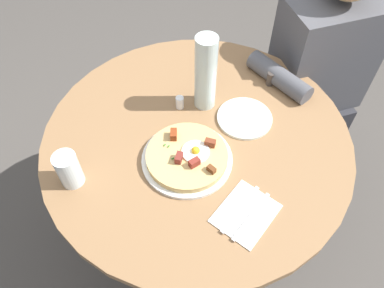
{
  "coord_description": "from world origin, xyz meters",
  "views": [
    {
      "loc": [
        0.25,
        0.72,
        1.67
      ],
      "look_at": [
        0.03,
        0.04,
        0.73
      ],
      "focal_mm": 35.28,
      "sensor_mm": 36.0,
      "label": 1
    }
  ],
  "objects_px": {
    "fork": "(240,209)",
    "water_glass": "(69,169)",
    "breakfast_pizza": "(187,156)",
    "bread_plate": "(245,118)",
    "knife": "(251,216)",
    "salt_shaker": "(180,102)",
    "pepper_shaker": "(270,79)",
    "pizza_plate": "(187,159)",
    "water_bottle": "(206,73)",
    "person_seated": "(312,90)",
    "dining_table": "(196,165)"
  },
  "relations": [
    {
      "from": "knife",
      "to": "salt_shaker",
      "type": "height_order",
      "value": "salt_shaker"
    },
    {
      "from": "breakfast_pizza",
      "to": "pepper_shaker",
      "type": "distance_m",
      "value": 0.45
    },
    {
      "from": "bread_plate",
      "to": "water_bottle",
      "type": "xyz_separation_m",
      "value": [
        0.1,
        -0.11,
        0.13
      ]
    },
    {
      "from": "bread_plate",
      "to": "water_glass",
      "type": "xyz_separation_m",
      "value": [
        0.58,
        0.07,
        0.05
      ]
    },
    {
      "from": "pizza_plate",
      "to": "breakfast_pizza",
      "type": "xyz_separation_m",
      "value": [
        -0.0,
        0.0,
        0.02
      ]
    },
    {
      "from": "bread_plate",
      "to": "pepper_shaker",
      "type": "distance_m",
      "value": 0.2
    },
    {
      "from": "fork",
      "to": "pepper_shaker",
      "type": "bearing_deg",
      "value": -157.72
    },
    {
      "from": "person_seated",
      "to": "water_bottle",
      "type": "bearing_deg",
      "value": 12.37
    },
    {
      "from": "pizza_plate",
      "to": "salt_shaker",
      "type": "distance_m",
      "value": 0.23
    },
    {
      "from": "pizza_plate",
      "to": "breakfast_pizza",
      "type": "relative_size",
      "value": 1.12
    },
    {
      "from": "person_seated",
      "to": "salt_shaker",
      "type": "xyz_separation_m",
      "value": [
        0.63,
        0.11,
        0.23
      ]
    },
    {
      "from": "person_seated",
      "to": "water_glass",
      "type": "xyz_separation_m",
      "value": [
        1.02,
        0.3,
        0.27
      ]
    },
    {
      "from": "breakfast_pizza",
      "to": "fork",
      "type": "relative_size",
      "value": 1.39
    },
    {
      "from": "knife",
      "to": "water_bottle",
      "type": "distance_m",
      "value": 0.47
    },
    {
      "from": "knife",
      "to": "dining_table",
      "type": "bearing_deg",
      "value": -114.65
    },
    {
      "from": "dining_table",
      "to": "bread_plate",
      "type": "height_order",
      "value": "bread_plate"
    },
    {
      "from": "pizza_plate",
      "to": "bread_plate",
      "type": "xyz_separation_m",
      "value": [
        -0.23,
        -0.1,
        -0.0
      ]
    },
    {
      "from": "dining_table",
      "to": "water_glass",
      "type": "height_order",
      "value": "water_glass"
    },
    {
      "from": "water_bottle",
      "to": "salt_shaker",
      "type": "distance_m",
      "value": 0.14
    },
    {
      "from": "pizza_plate",
      "to": "water_bottle",
      "type": "xyz_separation_m",
      "value": [
        -0.13,
        -0.21,
        0.13
      ]
    },
    {
      "from": "salt_shaker",
      "to": "water_glass",
      "type": "bearing_deg",
      "value": 26.05
    },
    {
      "from": "fork",
      "to": "water_bottle",
      "type": "bearing_deg",
      "value": -129.25
    },
    {
      "from": "dining_table",
      "to": "salt_shaker",
      "type": "relative_size",
      "value": 22.06
    },
    {
      "from": "bread_plate",
      "to": "salt_shaker",
      "type": "distance_m",
      "value": 0.23
    },
    {
      "from": "water_glass",
      "to": "person_seated",
      "type": "bearing_deg",
      "value": -163.57
    },
    {
      "from": "fork",
      "to": "water_glass",
      "type": "relative_size",
      "value": 1.53
    },
    {
      "from": "person_seated",
      "to": "water_bottle",
      "type": "relative_size",
      "value": 4.15
    },
    {
      "from": "salt_shaker",
      "to": "pizza_plate",
      "type": "bearing_deg",
      "value": 78.97
    },
    {
      "from": "water_bottle",
      "to": "pepper_shaker",
      "type": "distance_m",
      "value": 0.28
    },
    {
      "from": "person_seated",
      "to": "water_bottle",
      "type": "height_order",
      "value": "person_seated"
    },
    {
      "from": "dining_table",
      "to": "knife",
      "type": "bearing_deg",
      "value": 99.47
    },
    {
      "from": "salt_shaker",
      "to": "water_bottle",
      "type": "bearing_deg",
      "value": 174.58
    },
    {
      "from": "bread_plate",
      "to": "dining_table",
      "type": "bearing_deg",
      "value": 6.5
    },
    {
      "from": "bread_plate",
      "to": "water_glass",
      "type": "relative_size",
      "value": 1.57
    },
    {
      "from": "fork",
      "to": "water_glass",
      "type": "bearing_deg",
      "value": -63.25
    },
    {
      "from": "dining_table",
      "to": "pizza_plate",
      "type": "bearing_deg",
      "value": 54.68
    },
    {
      "from": "breakfast_pizza",
      "to": "salt_shaker",
      "type": "distance_m",
      "value": 0.23
    },
    {
      "from": "breakfast_pizza",
      "to": "bread_plate",
      "type": "height_order",
      "value": "breakfast_pizza"
    },
    {
      "from": "pizza_plate",
      "to": "water_glass",
      "type": "relative_size",
      "value": 2.39
    },
    {
      "from": "bread_plate",
      "to": "water_bottle",
      "type": "height_order",
      "value": "water_bottle"
    },
    {
      "from": "breakfast_pizza",
      "to": "knife",
      "type": "relative_size",
      "value": 1.39
    },
    {
      "from": "water_bottle",
      "to": "breakfast_pizza",
      "type": "bearing_deg",
      "value": 58.99
    },
    {
      "from": "bread_plate",
      "to": "pizza_plate",
      "type": "bearing_deg",
      "value": 23.72
    },
    {
      "from": "bread_plate",
      "to": "water_glass",
      "type": "height_order",
      "value": "water_glass"
    },
    {
      "from": "water_bottle",
      "to": "fork",
      "type": "bearing_deg",
      "value": 84.87
    },
    {
      "from": "breakfast_pizza",
      "to": "pizza_plate",
      "type": "bearing_deg",
      "value": -2.89
    },
    {
      "from": "knife",
      "to": "person_seated",
      "type": "bearing_deg",
      "value": -168.51
    },
    {
      "from": "fork",
      "to": "pepper_shaker",
      "type": "relative_size",
      "value": 3.47
    },
    {
      "from": "fork",
      "to": "pepper_shaker",
      "type": "height_order",
      "value": "pepper_shaker"
    },
    {
      "from": "water_glass",
      "to": "water_bottle",
      "type": "height_order",
      "value": "water_bottle"
    }
  ]
}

